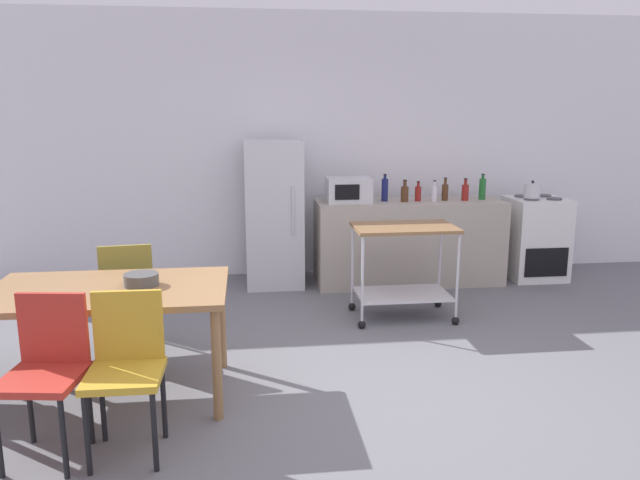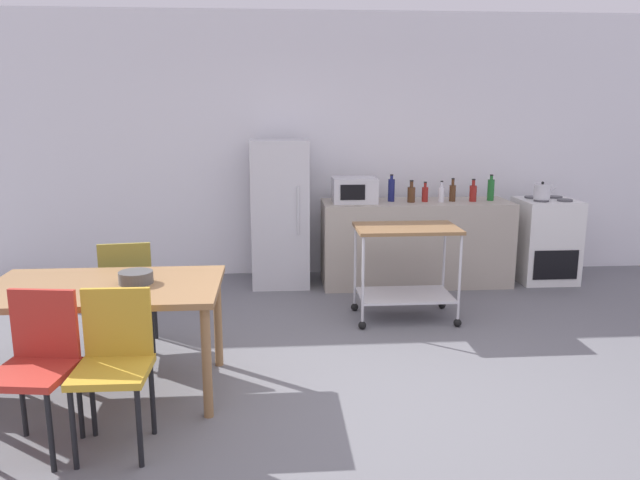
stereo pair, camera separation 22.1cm
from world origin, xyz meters
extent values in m
plane|color=slate|center=(0.00, 0.00, 0.00)|extent=(12.00, 12.00, 0.00)
cube|color=white|center=(0.00, 3.20, 1.45)|extent=(8.40, 0.12, 2.90)
cube|color=#A89E8E|center=(0.90, 2.60, 0.45)|extent=(2.00, 0.64, 0.90)
cube|color=olive|center=(-1.73, 0.16, 0.73)|extent=(1.50, 0.90, 0.04)
cylinder|color=olive|center=(-1.04, -0.23, 0.35)|extent=(0.06, 0.06, 0.71)
cylinder|color=olive|center=(-2.42, 0.55, 0.35)|extent=(0.06, 0.06, 0.71)
cylinder|color=olive|center=(-1.04, 0.55, 0.35)|extent=(0.06, 0.06, 0.71)
cube|color=olive|center=(-1.75, 0.95, 0.47)|extent=(0.44, 0.44, 0.04)
cube|color=olive|center=(-1.73, 0.77, 0.69)|extent=(0.38, 0.07, 0.40)
cylinder|color=black|center=(-1.60, 1.14, 0.23)|extent=(0.03, 0.03, 0.45)
cylinder|color=black|center=(-1.94, 1.10, 0.23)|extent=(0.03, 0.03, 0.45)
cylinder|color=black|center=(-1.56, 0.80, 0.23)|extent=(0.03, 0.03, 0.45)
cylinder|color=black|center=(-1.90, 0.76, 0.23)|extent=(0.03, 0.03, 0.45)
cube|color=gold|center=(-1.51, -0.58, 0.47)|extent=(0.41, 0.41, 0.04)
cube|color=gold|center=(-1.51, -0.40, 0.69)|extent=(0.38, 0.03, 0.40)
cylinder|color=black|center=(-1.68, -0.75, 0.23)|extent=(0.03, 0.03, 0.45)
cylinder|color=black|center=(-1.34, -0.75, 0.23)|extent=(0.03, 0.03, 0.45)
cylinder|color=black|center=(-1.68, -0.41, 0.23)|extent=(0.03, 0.03, 0.45)
cylinder|color=black|center=(-1.34, -0.41, 0.23)|extent=(0.03, 0.03, 0.45)
cube|color=#B72D23|center=(-1.93, -0.57, 0.47)|extent=(0.45, 0.45, 0.04)
cube|color=#B72D23|center=(-1.91, -0.39, 0.69)|extent=(0.38, 0.08, 0.40)
cylinder|color=black|center=(-1.79, -0.76, 0.23)|extent=(0.03, 0.03, 0.45)
cylinder|color=black|center=(-2.08, -0.38, 0.23)|extent=(0.03, 0.03, 0.45)
cylinder|color=black|center=(-1.74, -0.43, 0.23)|extent=(0.03, 0.03, 0.45)
cube|color=white|center=(2.35, 2.62, 0.45)|extent=(0.60, 0.60, 0.90)
cube|color=black|center=(2.35, 2.32, 0.25)|extent=(0.48, 0.01, 0.32)
cylinder|color=#47474C|center=(2.22, 2.50, 0.91)|extent=(0.16, 0.16, 0.02)
cylinder|color=#47474C|center=(2.48, 2.50, 0.91)|extent=(0.16, 0.16, 0.02)
cylinder|color=#47474C|center=(2.22, 2.74, 0.91)|extent=(0.16, 0.16, 0.02)
cylinder|color=#47474C|center=(2.48, 2.74, 0.91)|extent=(0.16, 0.16, 0.02)
cube|color=silver|center=(-0.55, 2.70, 0.78)|extent=(0.60, 0.60, 1.55)
cylinder|color=silver|center=(-0.37, 2.39, 0.85)|extent=(0.02, 0.02, 0.50)
cube|color=brown|center=(0.55, 1.47, 0.83)|extent=(0.90, 0.56, 0.03)
cube|color=silver|center=(0.55, 1.47, 0.22)|extent=(0.83, 0.52, 0.02)
cylinder|color=silver|center=(0.13, 1.22, 0.45)|extent=(0.02, 0.02, 0.76)
sphere|color=black|center=(0.13, 1.22, 0.04)|extent=(0.07, 0.07, 0.07)
cylinder|color=silver|center=(0.97, 1.22, 0.45)|extent=(0.02, 0.02, 0.76)
sphere|color=black|center=(0.97, 1.22, 0.04)|extent=(0.07, 0.07, 0.07)
cylinder|color=silver|center=(0.13, 1.72, 0.45)|extent=(0.02, 0.02, 0.76)
sphere|color=black|center=(0.13, 1.72, 0.04)|extent=(0.07, 0.07, 0.07)
cylinder|color=silver|center=(0.97, 1.72, 0.45)|extent=(0.02, 0.02, 0.76)
sphere|color=black|center=(0.97, 1.72, 0.04)|extent=(0.07, 0.07, 0.07)
cube|color=silver|center=(0.23, 2.58, 1.03)|extent=(0.46, 0.34, 0.26)
cube|color=black|center=(0.19, 2.41, 1.03)|extent=(0.25, 0.01, 0.16)
cylinder|color=navy|center=(0.63, 2.62, 1.02)|extent=(0.07, 0.07, 0.24)
cylinder|color=navy|center=(0.63, 2.62, 1.16)|extent=(0.03, 0.03, 0.04)
cylinder|color=black|center=(0.63, 2.62, 1.18)|extent=(0.04, 0.04, 0.01)
cylinder|color=#4C2D19|center=(0.83, 2.55, 0.98)|extent=(0.08, 0.08, 0.16)
cylinder|color=#4C2D19|center=(0.83, 2.55, 1.09)|extent=(0.04, 0.04, 0.06)
cylinder|color=black|center=(0.83, 2.55, 1.13)|extent=(0.04, 0.04, 0.01)
cylinder|color=maroon|center=(0.98, 2.58, 0.98)|extent=(0.07, 0.07, 0.15)
cylinder|color=maroon|center=(0.98, 2.58, 1.08)|extent=(0.03, 0.03, 0.05)
cylinder|color=black|center=(0.98, 2.58, 1.11)|extent=(0.03, 0.03, 0.01)
cylinder|color=silver|center=(1.15, 2.53, 0.98)|extent=(0.06, 0.06, 0.16)
cylinder|color=silver|center=(1.15, 2.53, 1.08)|extent=(0.03, 0.03, 0.06)
cylinder|color=black|center=(1.15, 2.53, 1.12)|extent=(0.03, 0.03, 0.01)
cylinder|color=#4C2D19|center=(1.28, 2.58, 0.99)|extent=(0.07, 0.07, 0.17)
cylinder|color=#4C2D19|center=(1.28, 2.58, 1.10)|extent=(0.03, 0.03, 0.06)
cylinder|color=black|center=(1.28, 2.58, 1.14)|extent=(0.03, 0.03, 0.01)
cylinder|color=maroon|center=(1.49, 2.56, 0.98)|extent=(0.07, 0.07, 0.17)
cylinder|color=maroon|center=(1.49, 2.56, 1.10)|extent=(0.03, 0.03, 0.06)
cylinder|color=black|center=(1.49, 2.56, 1.13)|extent=(0.04, 0.04, 0.01)
cylinder|color=#1E6628|center=(1.70, 2.60, 1.01)|extent=(0.07, 0.07, 0.23)
cylinder|color=#1E6628|center=(1.70, 2.60, 1.15)|extent=(0.03, 0.03, 0.04)
cylinder|color=black|center=(1.70, 2.60, 1.17)|extent=(0.04, 0.04, 0.01)
cylinder|color=#4C4C4C|center=(-1.52, 0.18, 0.79)|extent=(0.22, 0.22, 0.08)
cylinder|color=silver|center=(2.23, 2.52, 1.00)|extent=(0.17, 0.17, 0.16)
sphere|color=black|center=(2.23, 2.52, 1.09)|extent=(0.03, 0.03, 0.03)
cylinder|color=silver|center=(2.34, 2.52, 1.02)|extent=(0.08, 0.02, 0.07)
camera|label=1|loc=(-0.83, -3.75, 1.87)|focal=34.51mm
camera|label=2|loc=(-0.61, -3.77, 1.87)|focal=34.51mm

